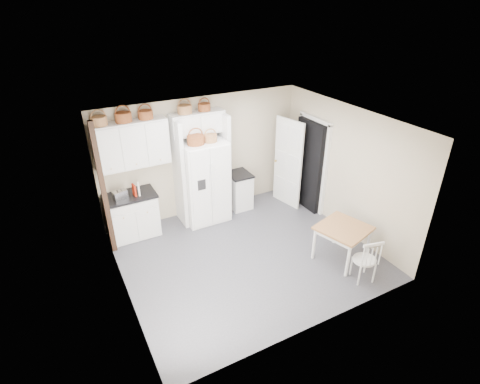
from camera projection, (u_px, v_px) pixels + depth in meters
floor at (247, 255)px, 7.18m from camera, size 4.50×4.50×0.00m
ceiling at (248, 124)px, 5.95m from camera, size 4.50×4.50×0.00m
wall_back at (203, 156)px, 8.12m from camera, size 4.50×0.00×4.50m
wall_left at (117, 229)px, 5.63m from camera, size 0.00×4.00×4.00m
wall_right at (345, 170)px, 7.50m from camera, size 0.00×4.00×4.00m
refrigerator at (204, 181)px, 7.95m from camera, size 0.93×0.75×1.80m
base_cab_left at (133, 216)px, 7.58m from camera, size 0.96×0.61×0.89m
base_cab_right at (239, 191)px, 8.62m from camera, size 0.46×0.55×0.81m
dining_table at (341, 243)px, 6.92m from camera, size 1.03×1.03×0.69m
windsor_chair at (364, 260)px, 6.38m from camera, size 0.48×0.45×0.83m
counter_left at (129, 196)px, 7.36m from camera, size 1.00×0.65×0.04m
counter_right at (239, 174)px, 8.42m from camera, size 0.50×0.59×0.04m
toaster at (120, 195)px, 7.16m from camera, size 0.29×0.21×0.18m
cookbook_red at (134, 190)px, 7.27m from camera, size 0.05×0.16×0.24m
cookbook_cream at (139, 189)px, 7.31m from camera, size 0.06×0.16×0.24m
basket_upper_a at (99, 121)px, 6.63m from camera, size 0.29×0.29×0.16m
basket_upper_b at (123, 117)px, 6.80m from camera, size 0.30×0.30×0.18m
basket_upper_c at (145, 115)px, 6.97m from camera, size 0.28×0.28×0.16m
basket_bridge_a at (185, 109)px, 7.30m from camera, size 0.29×0.29×0.16m
basket_bridge_b at (204, 107)px, 7.47m from camera, size 0.26×0.26×0.15m
basket_fridge_a at (196, 140)px, 7.34m from camera, size 0.34×0.34×0.18m
basket_fridge_b at (210, 138)px, 7.47m from camera, size 0.28×0.28×0.15m
upper_cabinet at (132, 144)px, 7.09m from camera, size 1.40×0.34×0.90m
bridge_cabinet at (197, 123)px, 7.54m from camera, size 1.12×0.34×0.45m
fridge_panel_left at (179, 174)px, 7.69m from camera, size 0.08×0.60×2.30m
fridge_panel_right at (224, 165)px, 8.11m from camera, size 0.08×0.60×2.30m
trim_post at (104, 191)px, 6.70m from camera, size 0.09×0.09×2.60m
doorway_void at (310, 166)px, 8.37m from camera, size 0.18×0.85×2.05m
door_slab at (288, 163)px, 8.48m from camera, size 0.21×0.79×2.05m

